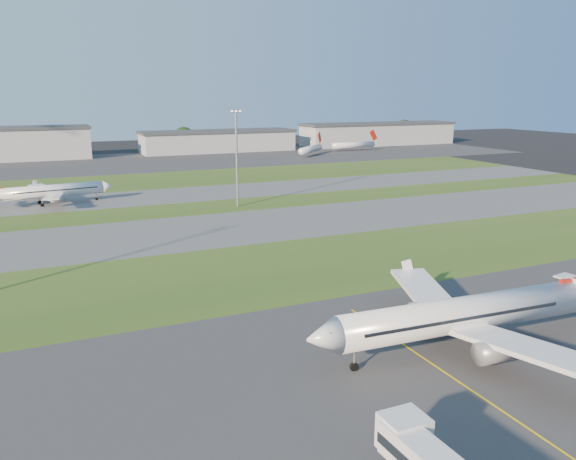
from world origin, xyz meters
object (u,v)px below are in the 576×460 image
light_mast_centre (237,152)px  mini_jet_far (353,145)px  mini_jet_near (311,149)px  airliner_parked (466,315)px  airliner_taxiing (51,191)px

light_mast_centre → mini_jet_far: bearing=48.3°
mini_jet_far → mini_jet_near: bearing=-163.0°
airliner_parked → light_mast_centre: 95.07m
mini_jet_far → light_mast_centre: bearing=-134.8°
airliner_parked → mini_jet_far: 241.45m
airliner_taxiing → airliner_parked: bearing=102.1°
airliner_parked → light_mast_centre: (4.26, 94.41, 10.35)m
airliner_parked → mini_jet_near: 218.20m
mini_jet_near → mini_jet_far: same height
mini_jet_near → mini_jet_far: bearing=-23.2°
airliner_taxiing → light_mast_centre: bearing=145.4°
airliner_parked → mini_jet_near: bearing=71.4°
airliner_taxiing → mini_jet_far: airliner_taxiing is taller
airliner_parked → light_mast_centre: light_mast_centre is taller
mini_jet_far → airliner_parked: bearing=-120.5°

